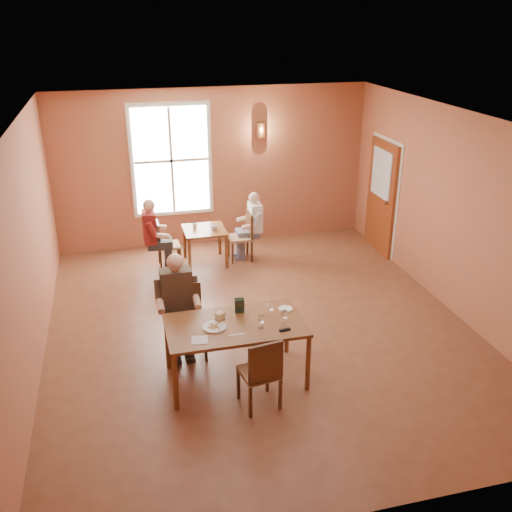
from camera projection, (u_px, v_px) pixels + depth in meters
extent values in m
cube|color=brown|center=(259.00, 327.00, 8.36)|extent=(6.00, 7.00, 0.01)
cube|color=brown|center=(214.00, 168.00, 10.88)|extent=(6.00, 0.04, 3.00)
cube|color=brown|center=(367.00, 380.00, 4.65)|extent=(6.00, 0.04, 3.00)
cube|color=brown|center=(27.00, 253.00, 7.09)|extent=(0.04, 7.00, 3.00)
cube|color=brown|center=(455.00, 214.00, 8.44)|extent=(0.04, 7.00, 3.00)
cube|color=white|center=(260.00, 120.00, 7.17)|extent=(6.00, 7.00, 0.04)
cube|color=white|center=(171.00, 161.00, 10.57)|extent=(1.36, 0.10, 1.96)
cube|color=maroon|center=(381.00, 197.00, 10.65)|extent=(0.12, 1.04, 2.10)
cylinder|color=brown|center=(261.00, 130.00, 10.71)|extent=(0.16, 0.16, 0.28)
cylinder|color=white|center=(214.00, 326.00, 6.80)|extent=(0.31, 0.31, 0.04)
cube|color=#D5B874|center=(220.00, 318.00, 6.91)|extent=(0.12, 0.12, 0.11)
cube|color=#213527|center=(240.00, 305.00, 7.12)|extent=(0.12, 0.07, 0.19)
cube|color=silver|center=(236.00, 335.00, 6.66)|extent=(0.19, 0.02, 0.00)
cube|color=silver|center=(200.00, 340.00, 6.55)|extent=(0.21, 0.21, 0.01)
cylinder|color=silver|center=(286.00, 309.00, 7.22)|extent=(0.20, 0.20, 0.01)
cube|color=black|center=(285.00, 330.00, 6.75)|extent=(0.14, 0.06, 0.02)
imported|color=white|center=(214.00, 228.00, 10.16)|extent=(0.15, 0.15, 0.10)
imported|color=silver|center=(195.00, 226.00, 10.26)|extent=(0.12, 0.12, 0.08)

